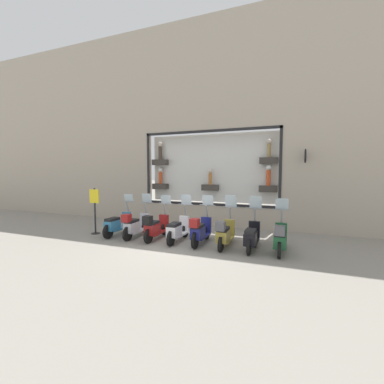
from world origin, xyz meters
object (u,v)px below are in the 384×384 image
Objects in this scene: scooter_white_4 at (177,230)px; scooter_silver_6 at (135,225)px; scooter_olive_2 at (225,234)px; scooter_black_1 at (252,237)px; shop_sign_post at (95,209)px; scooter_teal_7 at (117,224)px; scooter_navy_3 at (200,231)px; scooter_green_0 at (280,238)px; scooter_red_5 at (155,227)px.

scooter_white_4 is 1.75m from scooter_silver_6.
scooter_olive_2 is 0.99× the size of scooter_silver_6.
scooter_olive_2 is 1.00× the size of scooter_white_4.
scooter_silver_6 is at bearing 89.91° from scooter_olive_2.
scooter_silver_6 is (-0.06, 4.37, 0.05)m from scooter_black_1.
scooter_teal_7 is at bearing -86.16° from shop_sign_post.
shop_sign_post is (-0.07, 6.27, 0.58)m from scooter_black_1.
scooter_olive_2 is 0.87m from scooter_navy_3.
scooter_green_0 reaches higher than scooter_teal_7.
scooter_red_5 is (-0.06, 3.50, 0.05)m from scooter_black_1.
scooter_green_0 is at bearing -91.04° from scooter_white_4.
scooter_silver_6 is at bearing 90.09° from scooter_navy_3.
scooter_black_1 is (0.06, 0.87, -0.04)m from scooter_green_0.
scooter_white_4 is 1.00× the size of scooter_silver_6.
scooter_olive_2 reaches higher than scooter_black_1.
scooter_white_4 is (0.05, 0.87, -0.05)m from scooter_navy_3.
scooter_black_1 reaches higher than scooter_red_5.
scooter_white_4 is 2.62m from scooter_teal_7.
scooter_white_4 is at bearing -88.07° from scooter_silver_6.
scooter_green_0 is 1.00× the size of scooter_red_5.
scooter_olive_2 is (-0.00, 1.75, -0.00)m from scooter_green_0.
scooter_green_0 is 3.50m from scooter_white_4.
scooter_olive_2 is at bearing 94.10° from scooter_black_1.
scooter_white_4 is (0.06, 3.50, -0.03)m from scooter_green_0.
scooter_green_0 is at bearing -90.60° from scooter_teal_7.
scooter_white_4 is 1.00× the size of scooter_red_5.
scooter_navy_3 is 0.88m from scooter_white_4.
scooter_white_4 is 1.00× the size of scooter_teal_7.
scooter_black_1 is at bearing -89.39° from shop_sign_post.
scooter_olive_2 is at bearing 90.03° from scooter_green_0.
scooter_silver_6 reaches higher than scooter_teal_7.
scooter_teal_7 is (0.06, 4.37, -0.03)m from scooter_olive_2.
scooter_white_4 is 3.69m from shop_sign_post.
scooter_black_1 is 3.50m from scooter_red_5.
scooter_red_5 reaches higher than scooter_teal_7.
shop_sign_post is at bearing 90.16° from scooter_red_5.
scooter_navy_3 is (0.01, 2.62, 0.02)m from scooter_green_0.
scooter_navy_3 is 0.97× the size of shop_sign_post.
scooter_green_0 is 6.12m from scooter_teal_7.
scooter_olive_2 is 0.99× the size of scooter_navy_3.
scooter_black_1 is 0.99× the size of scooter_navy_3.
scooter_navy_3 is at bearing -89.82° from shop_sign_post.
scooter_olive_2 reaches higher than scooter_navy_3.
scooter_silver_6 is 1.00× the size of scooter_teal_7.
scooter_teal_7 is 1.18m from shop_sign_post.
scooter_silver_6 is at bearing -93.87° from scooter_teal_7.
scooter_olive_2 is at bearing -89.95° from shop_sign_post.
scooter_red_5 is at bearing -92.01° from scooter_teal_7.
scooter_navy_3 reaches higher than scooter_white_4.
scooter_navy_3 is at bearing 89.80° from scooter_green_0.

